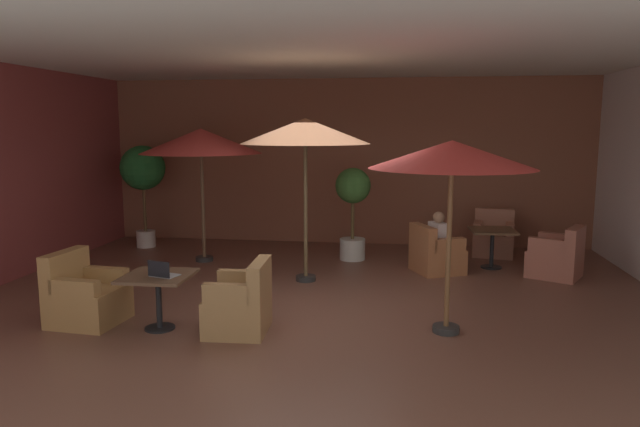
{
  "coord_description": "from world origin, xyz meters",
  "views": [
    {
      "loc": [
        1.18,
        -7.82,
        2.44
      ],
      "look_at": [
        0.0,
        0.43,
        1.19
      ],
      "focal_mm": 32.56,
      "sensor_mm": 36.0,
      "label": 1
    }
  ],
  "objects": [
    {
      "name": "ground_plane",
      "position": [
        0.0,
        0.0,
        -0.01
      ],
      "size": [
        10.07,
        8.55,
        0.02
      ],
      "primitive_type": "cube",
      "color": "brown"
    },
    {
      "name": "wall_back_brick",
      "position": [
        0.0,
        4.23,
        1.71
      ],
      "size": [
        10.07,
        0.08,
        3.42
      ],
      "primitive_type": "cube",
      "color": "brown",
      "rests_on": "ground_plane"
    },
    {
      "name": "ceiling_slab",
      "position": [
        0.0,
        0.0,
        3.45
      ],
      "size": [
        10.07,
        8.55,
        0.06
      ],
      "primitive_type": "cube",
      "color": "silver",
      "rests_on": "wall_back_brick"
    },
    {
      "name": "cafe_table_front_left",
      "position": [
        -1.71,
        -1.39,
        0.55
      ],
      "size": [
        0.8,
        0.8,
        0.68
      ],
      "color": "black",
      "rests_on": "ground_plane"
    },
    {
      "name": "armchair_front_left_north",
      "position": [
        -2.72,
        -1.3,
        0.33
      ],
      "size": [
        0.86,
        0.84,
        0.9
      ],
      "color": "#A47542",
      "rests_on": "ground_plane"
    },
    {
      "name": "armchair_front_left_east",
      "position": [
        -0.71,
        -1.35,
        0.32
      ],
      "size": [
        0.74,
        0.79,
        0.87
      ],
      "color": "#A37747",
      "rests_on": "ground_plane"
    },
    {
      "name": "cafe_table_front_right",
      "position": [
        2.74,
        2.36,
        0.54
      ],
      "size": [
        0.78,
        0.78,
        0.68
      ],
      "color": "black",
      "rests_on": "ground_plane"
    },
    {
      "name": "armchair_front_right_north",
      "position": [
        1.76,
        1.91,
        0.31
      ],
      "size": [
        0.96,
        0.97,
        0.81
      ],
      "color": "#B46F43",
      "rests_on": "ground_plane"
    },
    {
      "name": "armchair_front_right_east",
      "position": [
        3.7,
        1.85,
        0.33
      ],
      "size": [
        1.0,
        0.98,
        0.85
      ],
      "color": "#B56753",
      "rests_on": "ground_plane"
    },
    {
      "name": "armchair_front_right_south",
      "position": [
        2.93,
        3.43,
        0.32
      ],
      "size": [
        0.84,
        0.82,
        0.87
      ],
      "color": "#AA6850",
      "rests_on": "ground_plane"
    },
    {
      "name": "patio_umbrella_tall_red",
      "position": [
        -0.32,
        1.07,
        2.35
      ],
      "size": [
        2.02,
        2.02,
        2.57
      ],
      "color": "#2D2D2D",
      "rests_on": "ground_plane"
    },
    {
      "name": "patio_umbrella_center_beige",
      "position": [
        1.73,
        -1.02,
        2.1
      ],
      "size": [
        1.92,
        1.92,
        2.28
      ],
      "color": "#2D2D2D",
      "rests_on": "ground_plane"
    },
    {
      "name": "patio_umbrella_near_wall",
      "position": [
        -2.39,
        2.16,
        2.17
      ],
      "size": [
        2.17,
        2.17,
        2.41
      ],
      "color": "#2D2D2D",
      "rests_on": "ground_plane"
    },
    {
      "name": "potted_tree_left_corner",
      "position": [
        0.29,
        2.67,
        1.09
      ],
      "size": [
        0.65,
        0.65,
        1.7
      ],
      "color": "silver",
      "rests_on": "ground_plane"
    },
    {
      "name": "potted_tree_mid_left",
      "position": [
        -4.0,
        3.2,
        1.53
      ],
      "size": [
        0.89,
        0.89,
        2.07
      ],
      "color": "silver",
      "rests_on": "ground_plane"
    },
    {
      "name": "patron_blue_shirt",
      "position": [
        1.79,
        1.92,
        0.69
      ],
      "size": [
        0.34,
        0.42,
        0.62
      ],
      "color": "silver",
      "rests_on": "ground_plane"
    },
    {
      "name": "iced_drink_cup",
      "position": [
        -1.81,
        -1.32,
        0.73
      ],
      "size": [
        0.08,
        0.08,
        0.11
      ],
      "primitive_type": "cylinder",
      "color": "white",
      "rests_on": "cafe_table_front_left"
    },
    {
      "name": "open_laptop",
      "position": [
        -1.62,
        -1.47,
        0.73
      ],
      "size": [
        0.36,
        0.3,
        0.2
      ],
      "color": "#9EA0A5",
      "rests_on": "cafe_table_front_left"
    }
  ]
}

